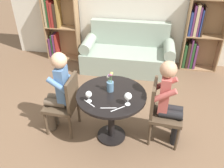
{
  "coord_description": "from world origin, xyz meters",
  "views": [
    {
      "loc": [
        0.41,
        -2.37,
        2.51
      ],
      "look_at": [
        0.0,
        0.05,
        0.86
      ],
      "focal_mm": 38.0,
      "sensor_mm": 36.0,
      "label": 1
    }
  ],
  "objects": [
    {
      "name": "ground_plane",
      "position": [
        0.0,
        0.0,
        0.0
      ],
      "size": [
        16.0,
        16.0,
        0.0
      ],
      "primitive_type": "plane",
      "color": "brown"
    },
    {
      "name": "chair_right",
      "position": [
        0.65,
        0.09,
        0.49
      ],
      "size": [
        0.45,
        0.45,
        0.9
      ],
      "rotation": [
        0.0,
        0.0,
        1.49
      ],
      "color": "#473828",
      "rests_on": "ground_plane"
    },
    {
      "name": "fork_left_setting",
      "position": [
        -0.23,
        -0.23,
        0.74
      ],
      "size": [
        0.16,
        0.12,
        0.0
      ],
      "color": "silver",
      "rests_on": "round_table"
    },
    {
      "name": "bookshelf_left",
      "position": [
        -1.54,
        2.26,
        0.74
      ],
      "size": [
        0.72,
        0.28,
        1.44
      ],
      "color": "#93704C",
      "rests_on": "ground_plane"
    },
    {
      "name": "chair_left",
      "position": [
        -0.65,
        0.05,
        0.49
      ],
      "size": [
        0.44,
        0.44,
        0.9
      ],
      "rotation": [
        0.0,
        0.0,
        -1.61
      ],
      "color": "#473828",
      "rests_on": "ground_plane"
    },
    {
      "name": "knife_left_setting",
      "position": [
        0.01,
        -0.28,
        0.74
      ],
      "size": [
        0.19,
        0.04,
        0.0
      ],
      "color": "silver",
      "rests_on": "round_table"
    },
    {
      "name": "couch",
      "position": [
        0.0,
        2.0,
        0.31
      ],
      "size": [
        1.83,
        0.8,
        0.92
      ],
      "color": "gray",
      "rests_on": "ground_plane"
    },
    {
      "name": "wine_glass_left",
      "position": [
        -0.24,
        -0.19,
        0.84
      ],
      "size": [
        0.08,
        0.08,
        0.14
      ],
      "color": "white",
      "rests_on": "round_table"
    },
    {
      "name": "person_right",
      "position": [
        0.74,
        0.08,
        0.65
      ],
      "size": [
        0.44,
        0.36,
        1.22
      ],
      "rotation": [
        0.0,
        0.0,
        1.49
      ],
      "color": "black",
      "rests_on": "ground_plane"
    },
    {
      "name": "bookshelf_right",
      "position": [
        1.35,
        2.26,
        0.68
      ],
      "size": [
        0.72,
        0.28,
        1.44
      ],
      "color": "#93704C",
      "rests_on": "ground_plane"
    },
    {
      "name": "flower_vase",
      "position": [
        -0.03,
        0.07,
        0.84
      ],
      "size": [
        0.09,
        0.09,
        0.28
      ],
      "color": "slate",
      "rests_on": "round_table"
    },
    {
      "name": "round_table",
      "position": [
        0.0,
        0.0,
        0.58
      ],
      "size": [
        0.89,
        0.89,
        0.74
      ],
      "color": "black",
      "rests_on": "ground_plane"
    },
    {
      "name": "person_left",
      "position": [
        -0.74,
        0.05,
        0.66
      ],
      "size": [
        0.43,
        0.35,
        1.24
      ],
      "rotation": [
        0.0,
        0.0,
        -1.61
      ],
      "color": "brown",
      "rests_on": "ground_plane"
    },
    {
      "name": "wine_glass_right",
      "position": [
        0.23,
        -0.17,
        0.86
      ],
      "size": [
        0.09,
        0.09,
        0.16
      ],
      "color": "white",
      "rests_on": "round_table"
    },
    {
      "name": "knife_right_setting",
      "position": [
        0.12,
        -0.27,
        0.74
      ],
      "size": [
        0.15,
        0.13,
        0.0
      ],
      "color": "silver",
      "rests_on": "round_table"
    }
  ]
}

